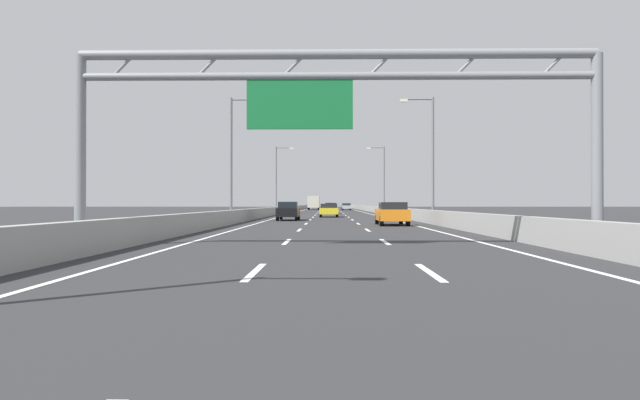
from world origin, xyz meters
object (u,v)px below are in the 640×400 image
Objects in this scene: streetlamp_right_mid at (430,151)px; silver_car at (347,207)px; streetlamp_right_far at (382,175)px; box_truck at (314,202)px; orange_car at (392,213)px; streetlamp_left_mid at (234,151)px; blue_car at (346,206)px; streetlamp_left_far at (278,175)px; red_car at (331,208)px; green_car at (330,206)px; sign_gantry at (332,96)px; black_car at (288,211)px; yellow_car at (329,210)px.

silver_car is at bearing 93.17° from streetlamp_right_mid.
streetlamp_right_far is 43.42m from box_truck.
silver_car is at bearing 90.24° from orange_car.
blue_car is at bearing 82.53° from streetlamp_left_mid.
streetlamp_left_far is at bearing 180.00° from streetlamp_right_far.
green_car is at bearing 89.92° from red_car.
box_truck is (4.07, 78.89, -3.77)m from streetlamp_left_mid.
streetlamp_left_far is at bearing 168.03° from red_car.
sign_gantry is 110.54m from blue_car.
streetlamp_right_far is at bearing 0.00° from streetlamp_left_far.
green_car is at bearing 97.39° from streetlamp_right_far.
red_car is (7.56, 35.41, -4.64)m from streetlamp_left_mid.
blue_car is at bearing 88.94° from silver_car.
black_car is (-7.42, 10.22, 0.01)m from orange_car.
streetlamp_left_far is 14.93m from streetlamp_right_far.
streetlamp_right_far is (14.93, 37.02, 0.00)m from streetlamp_left_mid.
black_car is (-11.05, 3.77, -4.62)m from streetlamp_right_mid.
streetlamp_left_mid is 14.93m from streetlamp_right_mid.
streetlamp_left_far is 56.93m from green_car.
yellow_car is (-3.71, -56.84, -0.02)m from silver_car.
box_truck reaches higher than green_car.
streetlamp_right_mid reaches higher than box_truck.
sign_gantry is 25.77m from streetlamp_left_mid.
streetlamp_right_mid reaches higher than orange_car.
yellow_car is (-7.66, 14.61, -4.68)m from streetlamp_right_mid.
blue_car is (-3.69, 48.68, -4.65)m from streetlamp_right_far.
sign_gantry is 3.89× the size of yellow_car.
silver_car is 0.98× the size of green_car.
streetlamp_right_mid is 36.47m from red_car.
streetlamp_left_mid is 2.18× the size of green_car.
blue_car is at bearing 92.47° from streetlamp_right_mid.
red_car is (7.56, -1.60, -4.64)m from streetlamp_left_far.
sign_gantry reaches higher than black_car.
blue_car is (-0.07, 92.14, -0.02)m from orange_car.
sign_gantry is at bearing -90.24° from red_car.
black_car is at bearing -83.34° from streetlamp_left_far.
streetlamp_left_mid and streetlamp_right_mid have the same top height.
silver_car is 10.18m from box_truck.
silver_car is at bearing 72.32° from streetlamp_left_far.
streetlamp_right_mid is at bearing 72.86° from sign_gantry.
streetlamp_right_mid is at bearing 0.00° from streetlamp_left_mid.
box_truck is (-3.19, 64.27, 0.91)m from yellow_car.
green_car is at bearing 89.73° from yellow_car.
sign_gantry reaches higher than orange_car.
streetlamp_left_mid is at bearing -135.83° from black_car.
red_car is 1.02× the size of yellow_car.
streetlamp_left_far reaches higher than red_car.
streetlamp_right_mid is at bearing -86.83° from silver_car.
sign_gantry is 1.78× the size of streetlamp_right_far.
silver_car reaches higher than yellow_car.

